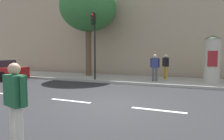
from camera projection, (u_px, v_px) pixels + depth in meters
ground_plane at (110, 105)px, 7.48m from camera, size 80.00×80.00×0.00m
sidewalk_curb at (153, 80)px, 13.88m from camera, size 36.00×4.00×0.15m
lane_markings at (110, 105)px, 7.48m from camera, size 25.80×0.16×0.01m
building_backdrop at (166, 27)px, 18.13m from camera, size 36.00×5.00×8.40m
traffic_light at (94, 35)px, 13.42m from camera, size 0.24×0.45×4.29m
poster_column at (212, 59)px, 12.26m from camera, size 0.96×0.96×2.77m
street_tree at (88, 8)px, 15.82m from camera, size 4.33×4.33×7.07m
pedestrian_tallest at (15, 98)px, 3.99m from camera, size 0.65×0.37×1.67m
pedestrian_with_backpack at (166, 65)px, 14.00m from camera, size 0.46×0.45×1.66m
pedestrian_with_bag at (155, 65)px, 12.83m from camera, size 0.58×0.43×1.66m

